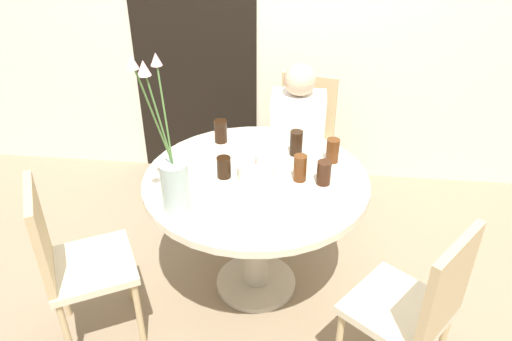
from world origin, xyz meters
name	(u,v)px	position (x,y,z in m)	size (l,w,h in m)	color
ground_plane	(256,284)	(0.00, 0.00, 0.00)	(16.00, 16.00, 0.00)	#89755B
wall_back	(277,4)	(0.00, 1.32, 1.30)	(8.00, 0.05, 2.60)	beige
doorway_panel	(194,43)	(-0.59, 1.29, 1.02)	(0.90, 0.01, 2.05)	black
dining_table	(256,200)	(0.00, 0.00, 0.60)	(1.15, 1.15, 0.74)	beige
chair_right_flank	(303,135)	(0.23, 0.92, 0.52)	(0.48, 0.48, 0.92)	beige
chair_near_front	(71,257)	(-0.83, -0.45, 0.52)	(0.54, 0.54, 0.92)	beige
chair_left_flank	(417,305)	(0.75, -0.58, 0.52)	(0.56, 0.56, 0.92)	beige
birthday_cake	(257,171)	(0.00, 0.00, 0.78)	(0.19, 0.19, 0.12)	white
flower_vase	(172,173)	(-0.35, -0.30, 0.93)	(0.18, 0.29, 0.77)	#9EB2AD
side_plate	(310,207)	(0.28, -0.24, 0.75)	(0.21, 0.21, 0.01)	white
drink_glass_0	(300,168)	(0.22, 0.00, 0.81)	(0.07, 0.07, 0.14)	#51280F
drink_glass_1	(221,131)	(-0.24, 0.36, 0.81)	(0.07, 0.07, 0.13)	black
drink_glass_2	(333,151)	(0.39, 0.20, 0.81)	(0.07, 0.07, 0.13)	#51280F
drink_glass_3	(224,167)	(-0.16, -0.01, 0.80)	(0.07, 0.07, 0.11)	black
drink_glass_4	(324,173)	(0.34, -0.02, 0.80)	(0.07, 0.07, 0.12)	#33190C
drink_glass_5	(296,143)	(0.19, 0.26, 0.81)	(0.07, 0.07, 0.14)	black
person_guest	(297,147)	(0.19, 0.76, 0.51)	(0.34, 0.24, 1.08)	#383333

